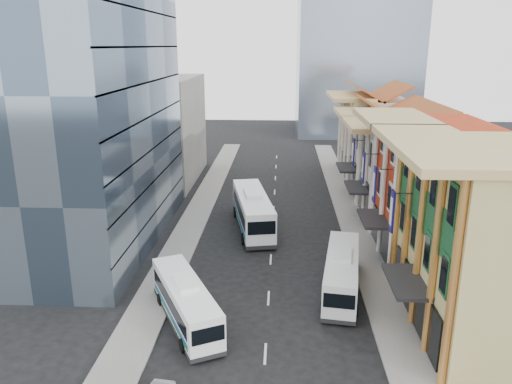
# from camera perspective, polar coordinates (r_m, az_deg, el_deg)

# --- Properties ---
(ground) EXTENTS (200.00, 200.00, 0.00)m
(ground) POSITION_cam_1_polar(r_m,az_deg,el_deg) (31.27, 1.00, -19.02)
(ground) COLOR black
(ground) RESTS_ON ground
(sidewalk_right) EXTENTS (3.00, 90.00, 0.15)m
(sidewalk_right) POSITION_cam_1_polar(r_m,az_deg,el_deg) (51.36, 11.44, -4.49)
(sidewalk_right) COLOR slate
(sidewalk_right) RESTS_ON ground
(sidewalk_left) EXTENTS (3.00, 90.00, 0.15)m
(sidewalk_left) POSITION_cam_1_polar(r_m,az_deg,el_deg) (51.62, -7.62, -4.19)
(sidewalk_left) COLOR slate
(sidewalk_left) RESTS_ON ground
(shophouse_tan) EXTENTS (8.00, 14.00, 12.00)m
(shophouse_tan) POSITION_cam_1_polar(r_m,az_deg,el_deg) (35.34, 24.80, -5.24)
(shophouse_tan) COLOR tan
(shophouse_tan) RESTS_ON ground
(shophouse_red) EXTENTS (8.00, 10.00, 12.00)m
(shophouse_red) POSITION_cam_1_polar(r_m,az_deg,el_deg) (46.08, 19.50, 0.21)
(shophouse_red) COLOR #AE3013
(shophouse_red) RESTS_ON ground
(shophouse_cream_near) EXTENTS (8.00, 9.00, 10.00)m
(shophouse_cream_near) POSITION_cam_1_polar(r_m,az_deg,el_deg) (55.19, 16.73, 1.97)
(shophouse_cream_near) COLOR beige
(shophouse_cream_near) RESTS_ON ground
(shophouse_cream_mid) EXTENTS (8.00, 9.00, 10.00)m
(shophouse_cream_mid) POSITION_cam_1_polar(r_m,az_deg,el_deg) (63.73, 14.90, 4.00)
(shophouse_cream_mid) COLOR beige
(shophouse_cream_mid) RESTS_ON ground
(shophouse_cream_far) EXTENTS (8.00, 12.00, 11.00)m
(shophouse_cream_far) POSITION_cam_1_polar(r_m,az_deg,el_deg) (73.75, 13.32, 6.14)
(shophouse_cream_far) COLOR beige
(shophouse_cream_far) RESTS_ON ground
(office_tower) EXTENTS (12.00, 26.00, 30.00)m
(office_tower) POSITION_cam_1_polar(r_m,az_deg,el_deg) (47.99, -19.23, 11.81)
(office_tower) COLOR #3D4E61
(office_tower) RESTS_ON ground
(office_block_far) EXTENTS (10.00, 18.00, 14.00)m
(office_block_far) POSITION_cam_1_polar(r_m,az_deg,el_deg) (70.40, -10.95, 7.05)
(office_block_far) COLOR gray
(office_block_far) RESTS_ON ground
(bus_left_near) EXTENTS (6.51, 9.98, 3.20)m
(bus_left_near) POSITION_cam_1_polar(r_m,az_deg,el_deg) (34.65, -8.06, -12.25)
(bus_left_near) COLOR white
(bus_left_near) RESTS_ON ground
(bus_left_far) EXTENTS (5.23, 12.88, 4.02)m
(bus_left_far) POSITION_cam_1_polar(r_m,az_deg,el_deg) (50.78, -0.38, -2.07)
(bus_left_far) COLOR white
(bus_left_far) RESTS_ON ground
(bus_right) EXTENTS (3.90, 10.56, 3.31)m
(bus_right) POSITION_cam_1_polar(r_m,az_deg,el_deg) (38.74, 9.77, -9.00)
(bus_right) COLOR silver
(bus_right) RESTS_ON ground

